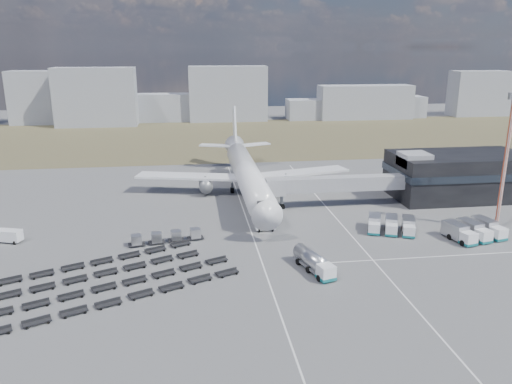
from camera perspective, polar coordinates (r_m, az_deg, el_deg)
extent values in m
plane|color=#565659|center=(86.95, 1.38, -6.25)|extent=(420.00, 420.00, 0.00)
cube|color=brown|center=(192.64, -3.79, 6.27)|extent=(420.00, 90.00, 0.01)
cube|color=silver|center=(91.28, -0.36, -5.12)|extent=(0.25, 110.00, 0.01)
cube|color=silver|center=(95.10, 10.49, -4.51)|extent=(0.25, 110.00, 0.01)
cube|color=silver|center=(87.30, 18.80, -7.07)|extent=(40.00, 0.25, 0.01)
cube|color=black|center=(123.17, 22.16, 1.76)|extent=(30.00, 16.00, 10.00)
cube|color=#262D38|center=(122.90, 22.22, 2.30)|extent=(30.40, 16.40, 1.60)
cube|color=#939399|center=(114.94, 17.66, 3.54)|extent=(6.00, 6.00, 3.00)
cube|color=#939399|center=(108.22, 9.18, 0.95)|extent=(29.80, 3.00, 3.00)
cube|color=#939399|center=(104.70, 2.22, 0.63)|extent=(4.00, 3.60, 3.40)
cylinder|color=slate|center=(106.15, 2.96, -0.59)|extent=(0.70, 0.70, 5.10)
cylinder|color=black|center=(106.77, 2.94, -1.67)|extent=(1.40, 0.90, 1.40)
cylinder|color=white|center=(113.56, -0.98, 1.99)|extent=(5.60, 48.00, 5.60)
cone|color=white|center=(88.34, 1.04, -2.21)|extent=(5.60, 5.00, 5.60)
cone|color=white|center=(140.56, -2.33, 5.09)|extent=(5.60, 8.00, 5.60)
cube|color=black|center=(89.97, 0.85, -1.33)|extent=(2.20, 2.00, 0.80)
cube|color=white|center=(117.98, -7.55, 1.79)|extent=(25.59, 11.38, 0.50)
cube|color=white|center=(120.77, 4.88, 2.21)|extent=(25.59, 11.38, 0.50)
cylinder|color=slate|center=(116.52, -5.79, 0.80)|extent=(3.00, 5.00, 3.00)
cylinder|color=slate|center=(118.59, 3.42, 1.13)|extent=(3.00, 5.00, 3.00)
cube|color=white|center=(142.05, -4.63, 5.33)|extent=(9.49, 5.63, 0.35)
cube|color=white|center=(143.04, -0.20, 5.46)|extent=(9.49, 5.63, 0.35)
cube|color=white|center=(142.52, -2.47, 7.57)|extent=(0.50, 9.06, 11.45)
cylinder|color=slate|center=(94.81, 0.53, -3.49)|extent=(0.50, 0.50, 2.50)
cylinder|color=slate|center=(118.14, -2.74, 0.51)|extent=(0.60, 0.60, 2.50)
cylinder|color=slate|center=(118.83, 0.34, 0.62)|extent=(0.60, 0.60, 2.50)
cylinder|color=black|center=(95.06, 0.53, -3.91)|extent=(0.50, 1.20, 1.20)
cube|color=#999CA7|center=(244.39, -22.17, 9.99)|extent=(36.63, 12.00, 23.24)
cube|color=#999CA7|center=(229.97, -17.84, 10.30)|extent=(34.22, 12.00, 24.96)
cube|color=#999CA7|center=(238.51, -9.58, 9.52)|extent=(42.19, 12.00, 12.50)
cube|color=#999CA7|center=(235.74, -3.24, 11.16)|extent=(35.71, 12.00, 24.95)
cube|color=#999CA7|center=(242.69, 6.33, 9.39)|extent=(23.00, 12.00, 9.39)
cube|color=#999CA7|center=(247.97, 12.34, 10.01)|extent=(44.52, 12.00, 15.83)
cube|color=#999CA7|center=(259.40, 16.62, 9.33)|extent=(17.90, 12.00, 10.06)
cube|color=#999CA7|center=(277.41, 24.12, 10.26)|extent=(28.11, 12.00, 21.97)
cube|color=white|center=(75.11, 8.01, -9.05)|extent=(2.81, 2.81, 2.17)
cube|color=#136A70|center=(75.47, 7.98, -9.63)|extent=(2.93, 2.93, 0.47)
cylinder|color=#B7B7BC|center=(78.51, 6.23, -7.48)|extent=(4.26, 7.45, 2.36)
cube|color=slate|center=(78.95, 6.20, -8.20)|extent=(4.17, 7.43, 0.33)
cylinder|color=black|center=(77.95, 6.73, -8.75)|extent=(2.65, 1.69, 1.04)
cube|color=white|center=(94.12, 1.03, -3.93)|extent=(3.75, 2.21, 1.61)
cube|color=white|center=(98.49, -26.37, -4.55)|extent=(4.70, 3.15, 2.30)
cube|color=white|center=(112.66, 1.34, 0.03)|extent=(4.78, 7.33, 3.18)
cube|color=#136A70|center=(113.03, 1.33, -0.60)|extent=(4.93, 7.47, 0.51)
cube|color=white|center=(94.43, 13.34, -4.07)|extent=(2.67, 2.61, 2.00)
cube|color=#136A70|center=(94.69, 13.31, -4.51)|extent=(2.78, 2.73, 0.41)
cube|color=#B7B7BC|center=(97.30, 13.38, -3.24)|extent=(3.54, 4.68, 2.36)
cube|color=white|center=(94.51, 15.21, -4.19)|extent=(2.67, 2.61, 2.00)
cube|color=#136A70|center=(94.77, 15.18, -4.63)|extent=(2.78, 2.73, 0.41)
cube|color=#B7B7BC|center=(97.38, 15.19, -3.36)|extent=(3.54, 4.68, 2.36)
cube|color=white|center=(94.69, 17.08, -4.31)|extent=(2.67, 2.61, 2.00)
cube|color=#136A70|center=(94.96, 17.04, -4.74)|extent=(2.78, 2.73, 0.41)
cube|color=#B7B7BC|center=(97.56, 17.00, -3.47)|extent=(3.54, 4.68, 2.36)
cube|color=white|center=(94.44, 23.14, -4.91)|extent=(2.71, 2.64, 2.18)
cube|color=#136A70|center=(94.73, 23.08, -5.39)|extent=(2.83, 2.76, 0.45)
cube|color=#B7B7BC|center=(96.64, 21.77, -4.03)|extent=(3.34, 4.98, 2.58)
cube|color=white|center=(96.72, 24.59, -4.60)|extent=(2.71, 2.64, 2.18)
cube|color=#136A70|center=(97.00, 24.54, -5.07)|extent=(2.83, 2.76, 0.45)
cube|color=#B7B7BC|center=(98.88, 23.22, -3.75)|extent=(3.34, 4.98, 2.58)
cube|color=white|center=(99.07, 25.98, -4.30)|extent=(2.71, 2.64, 2.18)
cube|color=#136A70|center=(99.34, 25.92, -4.75)|extent=(2.83, 2.76, 0.45)
cube|color=#B7B7BC|center=(101.17, 24.61, -3.48)|extent=(3.34, 4.98, 2.58)
cube|color=black|center=(89.42, -13.48, -5.84)|extent=(3.06, 2.18, 0.19)
cube|color=#B7B7BC|center=(89.09, -13.51, -5.29)|extent=(2.00, 2.00, 1.61)
cube|color=black|center=(89.67, -11.28, -5.63)|extent=(3.06, 2.18, 0.19)
cube|color=#B7B7BC|center=(89.34, -11.31, -5.09)|extent=(2.00, 2.00, 1.61)
cube|color=black|center=(90.05, -9.09, -5.42)|extent=(3.06, 2.18, 0.19)
cube|color=#B7B7BC|center=(89.72, -9.12, -4.88)|extent=(2.00, 2.00, 1.61)
cube|color=black|center=(90.56, -6.93, -5.21)|extent=(3.06, 2.18, 0.19)
cube|color=#B7B7BC|center=(90.23, -6.95, -4.67)|extent=(2.00, 2.00, 1.61)
cube|color=black|center=(71.73, -14.75, -11.60)|extent=(33.61, 16.08, 0.81)
cube|color=black|center=(75.83, -15.83, -10.10)|extent=(33.61, 16.08, 0.81)
cube|color=black|center=(79.99, -16.79, -8.75)|extent=(29.50, 14.26, 0.81)
cube|color=black|center=(84.21, -17.64, -7.53)|extent=(29.50, 14.26, 0.81)
cylinder|color=#B53C1C|center=(101.57, 26.55, 2.64)|extent=(0.69, 0.69, 24.72)
cube|color=#565659|center=(104.77, 25.71, -3.86)|extent=(1.98, 1.98, 0.30)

